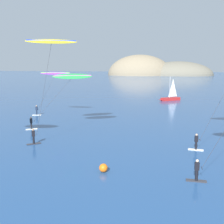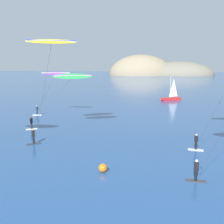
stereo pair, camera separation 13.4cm
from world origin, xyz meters
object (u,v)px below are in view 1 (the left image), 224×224
Objects in this scene: kitesurfer_purple at (53,77)px; kitesurfer_green at (70,80)px; sailboat_far at (169,98)px; marker_buoy at (103,168)px; kitesurfer_yellow at (50,48)px.

kitesurfer_green is (5.52, -7.27, 0.06)m from kitesurfer_purple.
sailboat_far reaches higher than marker_buoy.
kitesurfer_purple reaches higher than sailboat_far.
kitesurfer_yellow reaches higher than sailboat_far.
marker_buoy is (7.38, -7.15, -9.90)m from kitesurfer_yellow.
kitesurfer_green is 18.45m from marker_buoy.
sailboat_far is 0.68× the size of kitesurfer_green.
kitesurfer_purple is 10.55× the size of marker_buoy.
kitesurfer_yellow is at bearing 135.91° from marker_buoy.
sailboat_far is at bearing 51.99° from kitesurfer_purple.
kitesurfer_yellow is 16.18× the size of marker_buoy.
sailboat_far is 0.50× the size of kitesurfer_yellow.
marker_buoy is (13.84, -22.54, -6.11)m from kitesurfer_purple.
kitesurfer_purple is 9.13m from kitesurfer_green.
kitesurfer_green reaches higher than marker_buoy.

